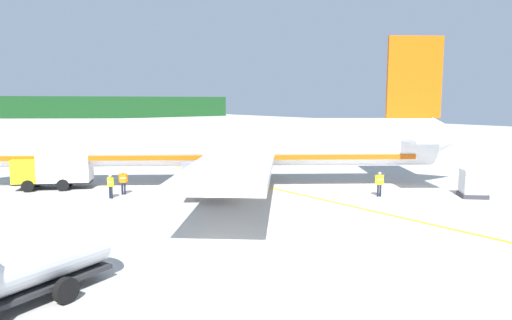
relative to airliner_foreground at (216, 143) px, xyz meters
The scene contains 8 objects.
airliner_foreground is the anchor object (origin of this frame).
service_truck_baggage 23.10m from the airliner_foreground, 140.20° to the right, with size 6.68×4.05×2.40m.
service_truck_catering 12.65m from the airliner_foreground, 148.84° to the left, with size 5.96×4.63×2.73m.
cargo_container_near 19.34m from the airliner_foreground, 52.56° to the right, with size 2.45×2.45×2.10m.
crew_marshaller 8.98m from the airliner_foreground, behind, with size 0.36×0.60×1.71m.
crew_loader_left 7.85m from the airliner_foreground, behind, with size 0.55×0.43×1.78m.
crew_loader_right 13.05m from the airliner_foreground, 58.83° to the right, with size 0.53×0.44×1.79m.
apron_guide_line 6.36m from the airliner_foreground, 59.98° to the right, with size 0.30×60.00×0.01m, color yellow.
Camera 1 is at (-5.89, -7.31, 6.89)m, focal length 32.84 mm.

